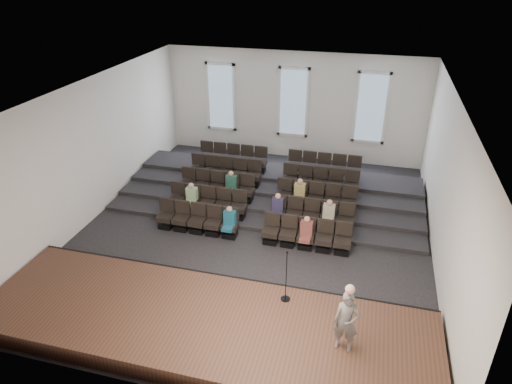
% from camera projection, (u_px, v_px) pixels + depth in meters
% --- Properties ---
extents(ground, '(14.00, 14.00, 0.00)m').
position_uv_depth(ground, '(254.00, 230.00, 16.24)').
color(ground, black).
rests_on(ground, ground).
extents(ceiling, '(12.00, 14.00, 0.02)m').
position_uv_depth(ceiling, '(254.00, 92.00, 13.92)').
color(ceiling, white).
rests_on(ceiling, ground).
extents(wall_back, '(12.00, 0.04, 5.00)m').
position_uv_depth(wall_back, '(293.00, 106.00, 21.10)').
color(wall_back, silver).
rests_on(wall_back, ground).
extents(wall_front, '(12.00, 0.04, 5.00)m').
position_uv_depth(wall_front, '(164.00, 307.00, 9.06)').
color(wall_front, silver).
rests_on(wall_front, ground).
extents(wall_left, '(0.04, 14.00, 5.00)m').
position_uv_depth(wall_left, '(93.00, 149.00, 16.44)').
color(wall_left, silver).
rests_on(wall_left, ground).
extents(wall_right, '(0.04, 14.00, 5.00)m').
position_uv_depth(wall_right, '(447.00, 187.00, 13.72)').
color(wall_right, silver).
rests_on(wall_right, ground).
extents(stage, '(11.80, 3.60, 0.50)m').
position_uv_depth(stage, '(204.00, 325.00, 11.75)').
color(stage, '#482C1E').
rests_on(stage, ground).
extents(stage_lip, '(11.80, 0.06, 0.52)m').
position_uv_depth(stage_lip, '(225.00, 282.00, 13.26)').
color(stage_lip, black).
rests_on(stage_lip, ground).
extents(risers, '(11.80, 4.80, 0.60)m').
position_uv_depth(risers, '(274.00, 187.00, 18.87)').
color(risers, black).
rests_on(risers, ground).
extents(seating_rows, '(6.80, 4.70, 1.67)m').
position_uv_depth(seating_rows, '(265.00, 194.00, 17.24)').
color(seating_rows, black).
rests_on(seating_rows, ground).
extents(windows, '(8.44, 0.10, 3.24)m').
position_uv_depth(windows, '(293.00, 102.00, 20.95)').
color(windows, white).
rests_on(windows, wall_back).
extents(audience, '(5.45, 2.64, 1.10)m').
position_uv_depth(audience, '(265.00, 205.00, 16.18)').
color(audience, '#15586C').
rests_on(audience, seating_rows).
extents(speaker, '(0.61, 0.43, 1.59)m').
position_uv_depth(speaker, '(346.00, 322.00, 10.38)').
color(speaker, '#5F5D5A').
rests_on(speaker, stage).
extents(mic_stand, '(0.26, 0.26, 1.56)m').
position_uv_depth(mic_stand, '(286.00, 285.00, 12.04)').
color(mic_stand, black).
rests_on(mic_stand, stage).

